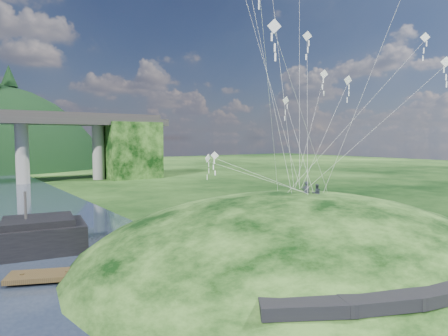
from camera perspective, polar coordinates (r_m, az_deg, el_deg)
ground at (r=26.11m, az=0.45°, el=-16.75°), size 320.00×320.00×0.00m
grass_hill at (r=32.96m, az=10.09°, el=-15.03°), size 36.00×32.00×13.00m
footpath at (r=24.98m, az=29.33°, el=-13.23°), size 22.29×5.84×0.83m
wooden_dock at (r=28.79m, az=-15.86°, el=-14.01°), size 12.67×7.00×0.92m
kite_flyers at (r=32.81m, az=12.41°, el=-2.05°), size 1.41×1.40×1.90m
kite_swarm at (r=33.20m, az=10.67°, el=18.03°), size 20.58×16.17×21.76m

